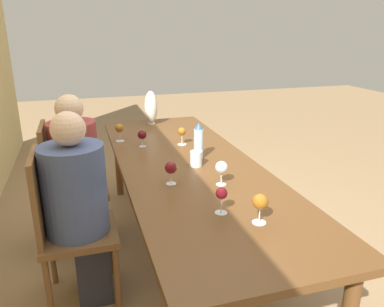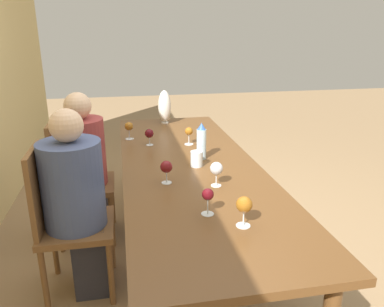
# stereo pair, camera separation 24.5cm
# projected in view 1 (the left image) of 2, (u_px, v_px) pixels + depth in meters

# --- Properties ---
(ground_plane) EXTENTS (14.00, 14.00, 0.00)m
(ground_plane) POSITION_uv_depth(u_px,v_px,m) (189.00, 256.00, 2.80)
(ground_plane) COLOR #937551
(dining_table) EXTENTS (2.71, 0.91, 0.74)m
(dining_table) POSITION_uv_depth(u_px,v_px,m) (188.00, 172.00, 2.59)
(dining_table) COLOR brown
(dining_table) RESTS_ON ground_plane
(water_bottle) EXTENTS (0.07, 0.07, 0.26)m
(water_bottle) POSITION_uv_depth(u_px,v_px,m) (199.00, 141.00, 2.62)
(water_bottle) COLOR silver
(water_bottle) RESTS_ON dining_table
(water_tumbler) EXTENTS (0.08, 0.08, 0.10)m
(water_tumbler) POSITION_uv_depth(u_px,v_px,m) (196.00, 159.00, 2.50)
(water_tumbler) COLOR silver
(water_tumbler) RESTS_ON dining_table
(vase) EXTENTS (0.12, 0.12, 0.32)m
(vase) POSITION_uv_depth(u_px,v_px,m) (151.00, 107.00, 3.55)
(vase) COLOR silver
(vase) RESTS_ON dining_table
(wine_glass_0) EXTENTS (0.07, 0.07, 0.15)m
(wine_glass_0) POSITION_uv_depth(u_px,v_px,m) (119.00, 129.00, 3.04)
(wine_glass_0) COLOR silver
(wine_glass_0) RESTS_ON dining_table
(wine_glass_1) EXTENTS (0.08, 0.08, 0.15)m
(wine_glass_1) POSITION_uv_depth(u_px,v_px,m) (221.00, 168.00, 2.18)
(wine_glass_1) COLOR silver
(wine_glass_1) RESTS_ON dining_table
(wine_glass_2) EXTENTS (0.07, 0.07, 0.13)m
(wine_glass_2) POSITION_uv_depth(u_px,v_px,m) (142.00, 135.00, 2.90)
(wine_glass_2) COLOR silver
(wine_glass_2) RESTS_ON dining_table
(wine_glass_3) EXTENTS (0.07, 0.07, 0.14)m
(wine_glass_3) POSITION_uv_depth(u_px,v_px,m) (171.00, 168.00, 2.20)
(wine_glass_3) COLOR silver
(wine_glass_3) RESTS_ON dining_table
(wine_glass_4) EXTENTS (0.08, 0.08, 0.15)m
(wine_glass_4) POSITION_uv_depth(u_px,v_px,m) (260.00, 202.00, 1.75)
(wine_glass_4) COLOR silver
(wine_glass_4) RESTS_ON dining_table
(wine_glass_5) EXTENTS (0.07, 0.07, 0.14)m
(wine_glass_5) POSITION_uv_depth(u_px,v_px,m) (182.00, 132.00, 2.95)
(wine_glass_5) COLOR silver
(wine_glass_5) RESTS_ON dining_table
(wine_glass_6) EXTENTS (0.06, 0.06, 0.14)m
(wine_glass_6) POSITION_uv_depth(u_px,v_px,m) (222.00, 195.00, 1.85)
(wine_glass_6) COLOR silver
(wine_glass_6) RESTS_ON dining_table
(chair_near) EXTENTS (0.44, 0.44, 0.97)m
(chair_near) POSITION_uv_depth(u_px,v_px,m) (65.00, 225.00, 2.20)
(chair_near) COLOR brown
(chair_near) RESTS_ON ground_plane
(chair_far) EXTENTS (0.44, 0.44, 0.97)m
(chair_far) POSITION_uv_depth(u_px,v_px,m) (66.00, 183.00, 2.80)
(chair_far) COLOR brown
(chair_far) RESTS_ON ground_plane
(person_near) EXTENTS (0.37, 0.37, 1.19)m
(person_near) POSITION_uv_depth(u_px,v_px,m) (79.00, 205.00, 2.19)
(person_near) COLOR #2D2D38
(person_near) RESTS_ON ground_plane
(person_far) EXTENTS (0.35, 0.35, 1.18)m
(person_far) POSITION_uv_depth(u_px,v_px,m) (78.00, 168.00, 2.78)
(person_far) COLOR #2D2D38
(person_far) RESTS_ON ground_plane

